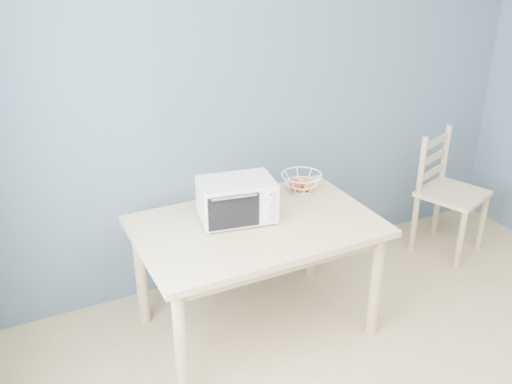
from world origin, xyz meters
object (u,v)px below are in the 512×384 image
dining_table (257,238)px  fruit_basket (301,182)px  dining_chair (447,195)px  toaster_oven (234,200)px

dining_table → fruit_basket: fruit_basket is taller
fruit_basket → dining_chair: size_ratio=0.35×
dining_table → toaster_oven: (-0.10, 0.09, 0.23)m
toaster_oven → dining_chair: bearing=14.3°
dining_table → toaster_oven: 0.27m
dining_chair → dining_table: bearing=167.4°
dining_table → dining_chair: dining_chair is taller
dining_table → fruit_basket: size_ratio=4.25×
dining_table → toaster_oven: toaster_oven is taller
dining_table → toaster_oven: size_ratio=2.96×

